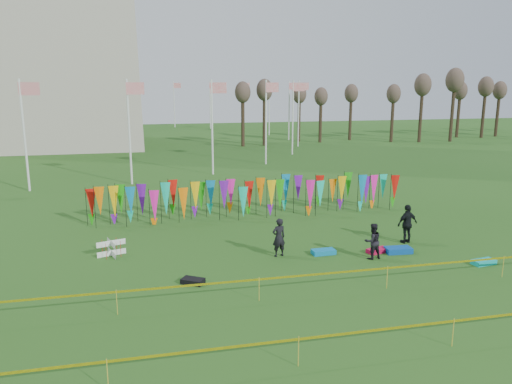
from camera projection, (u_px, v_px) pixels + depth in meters
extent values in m
plane|color=#235016|center=(295.00, 275.00, 20.36)|extent=(160.00, 160.00, 0.00)
cylinder|color=silver|center=(289.00, 111.00, 68.27)|extent=(0.16, 0.16, 8.00)
plane|color=red|center=(294.00, 86.00, 67.70)|extent=(1.40, 0.00, 1.40)
cylinder|color=silver|center=(269.00, 108.00, 74.96)|extent=(0.16, 0.16, 8.00)
plane|color=red|center=(273.00, 86.00, 74.39)|extent=(1.40, 0.00, 1.40)
cylinder|color=silver|center=(242.00, 106.00, 80.79)|extent=(0.16, 0.16, 8.00)
plane|color=red|center=(246.00, 86.00, 80.21)|extent=(1.40, 0.00, 1.40)
cylinder|color=silver|center=(210.00, 105.00, 85.34)|extent=(0.16, 0.16, 8.00)
plane|color=red|center=(213.00, 86.00, 84.77)|extent=(1.40, 0.00, 1.40)
cylinder|color=silver|center=(174.00, 105.00, 88.32)|extent=(0.16, 0.16, 8.00)
plane|color=red|center=(177.00, 85.00, 87.74)|extent=(1.40, 0.00, 1.40)
cylinder|color=silver|center=(135.00, 104.00, 89.51)|extent=(0.16, 0.16, 8.00)
plane|color=red|center=(138.00, 85.00, 88.94)|extent=(1.40, 0.00, 1.40)
cylinder|color=silver|center=(94.00, 104.00, 88.84)|extent=(0.16, 0.16, 8.00)
plane|color=red|center=(96.00, 85.00, 88.27)|extent=(1.40, 0.00, 1.40)
cylinder|color=silver|center=(49.00, 105.00, 86.36)|extent=(0.16, 0.16, 8.00)
plane|color=red|center=(51.00, 86.00, 85.78)|extent=(1.40, 0.00, 1.40)
cylinder|color=silver|center=(3.00, 106.00, 82.22)|extent=(0.16, 0.16, 8.00)
plane|color=red|center=(5.00, 86.00, 81.65)|extent=(1.40, 0.00, 1.40)
cylinder|color=silver|center=(24.00, 136.00, 35.51)|extent=(0.16, 0.16, 8.00)
plane|color=red|center=(29.00, 89.00, 34.93)|extent=(1.40, 0.00, 1.40)
cylinder|color=silver|center=(129.00, 133.00, 37.99)|extent=(0.16, 0.16, 8.00)
plane|color=red|center=(135.00, 88.00, 37.42)|extent=(1.40, 0.00, 1.40)
cylinder|color=silver|center=(212.00, 128.00, 42.13)|extent=(0.16, 0.16, 8.00)
plane|color=red|center=(219.00, 88.00, 41.55)|extent=(1.40, 0.00, 1.40)
cylinder|color=silver|center=(266.00, 123.00, 47.63)|extent=(0.16, 0.16, 8.00)
plane|color=red|center=(272.00, 87.00, 47.05)|extent=(1.40, 0.00, 1.40)
cylinder|color=silver|center=(293.00, 118.00, 54.12)|extent=(0.16, 0.16, 8.00)
plane|color=red|center=(299.00, 87.00, 53.55)|extent=(1.40, 0.00, 1.40)
cylinder|color=silver|center=(298.00, 114.00, 61.16)|extent=(0.16, 0.16, 8.00)
plane|color=red|center=(304.00, 86.00, 60.59)|extent=(1.40, 0.00, 1.40)
cylinder|color=black|center=(86.00, 207.00, 27.21)|extent=(0.03, 0.03, 2.19)
cone|color=red|center=(91.00, 202.00, 27.22)|extent=(0.64, 0.64, 1.60)
cylinder|color=black|center=(96.00, 206.00, 27.33)|extent=(0.03, 0.03, 2.19)
cone|color=orange|center=(102.00, 202.00, 27.35)|extent=(0.64, 0.64, 1.60)
cylinder|color=black|center=(107.00, 205.00, 27.45)|extent=(0.03, 0.03, 2.19)
cone|color=yellow|center=(112.00, 201.00, 27.47)|extent=(0.64, 0.64, 1.60)
cylinder|color=black|center=(118.00, 205.00, 27.58)|extent=(0.03, 0.03, 2.19)
cone|color=#1E9F12|center=(123.00, 201.00, 27.59)|extent=(0.64, 0.64, 1.60)
cylinder|color=black|center=(128.00, 204.00, 27.70)|extent=(0.03, 0.03, 2.19)
cone|color=#0A7DB8|center=(133.00, 200.00, 27.71)|extent=(0.64, 0.64, 1.60)
cylinder|color=black|center=(139.00, 204.00, 27.82)|extent=(0.03, 0.03, 2.19)
cone|color=#6D13A7|center=(143.00, 200.00, 27.84)|extent=(0.64, 0.64, 1.60)
cylinder|color=black|center=(149.00, 203.00, 27.94)|extent=(0.03, 0.03, 2.19)
cone|color=#FB1BA6|center=(154.00, 199.00, 27.96)|extent=(0.64, 0.64, 1.60)
cylinder|color=black|center=(159.00, 203.00, 28.07)|extent=(0.03, 0.03, 2.19)
cone|color=#0DC9A1|center=(164.00, 199.00, 28.08)|extent=(0.64, 0.64, 1.60)
cylinder|color=black|center=(169.00, 202.00, 28.19)|extent=(0.03, 0.03, 2.19)
cone|color=red|center=(174.00, 198.00, 28.20)|extent=(0.64, 0.64, 1.60)
cylinder|color=black|center=(179.00, 202.00, 28.31)|extent=(0.03, 0.03, 2.19)
cone|color=orange|center=(184.00, 198.00, 28.33)|extent=(0.64, 0.64, 1.60)
cylinder|color=black|center=(189.00, 201.00, 28.43)|extent=(0.03, 0.03, 2.19)
cone|color=yellow|center=(194.00, 197.00, 28.45)|extent=(0.64, 0.64, 1.60)
cylinder|color=black|center=(199.00, 201.00, 28.56)|extent=(0.03, 0.03, 2.19)
cone|color=#1E9F12|center=(204.00, 197.00, 28.57)|extent=(0.64, 0.64, 1.60)
cylinder|color=black|center=(209.00, 200.00, 28.68)|extent=(0.03, 0.03, 2.19)
cone|color=#0A7DB8|center=(213.00, 196.00, 28.69)|extent=(0.64, 0.64, 1.60)
cylinder|color=black|center=(218.00, 200.00, 28.80)|extent=(0.03, 0.03, 2.19)
cone|color=#6D13A7|center=(223.00, 196.00, 28.82)|extent=(0.64, 0.64, 1.60)
cylinder|color=black|center=(228.00, 199.00, 28.92)|extent=(0.03, 0.03, 2.19)
cone|color=#FB1BA6|center=(233.00, 195.00, 28.94)|extent=(0.64, 0.64, 1.60)
cylinder|color=black|center=(237.00, 199.00, 29.05)|extent=(0.03, 0.03, 2.19)
cone|color=#0DC9A1|center=(242.00, 195.00, 29.06)|extent=(0.64, 0.64, 1.60)
cylinder|color=black|center=(247.00, 198.00, 29.17)|extent=(0.03, 0.03, 2.19)
cone|color=red|center=(252.00, 195.00, 29.18)|extent=(0.64, 0.64, 1.60)
cylinder|color=black|center=(256.00, 198.00, 29.29)|extent=(0.03, 0.03, 2.19)
cone|color=orange|center=(261.00, 194.00, 29.31)|extent=(0.64, 0.64, 1.60)
cylinder|color=black|center=(266.00, 197.00, 29.41)|extent=(0.03, 0.03, 2.19)
cone|color=yellow|center=(270.00, 194.00, 29.43)|extent=(0.64, 0.64, 1.60)
cylinder|color=black|center=(275.00, 197.00, 29.54)|extent=(0.03, 0.03, 2.19)
cone|color=#1E9F12|center=(279.00, 193.00, 29.55)|extent=(0.64, 0.64, 1.60)
cylinder|color=black|center=(284.00, 196.00, 29.66)|extent=(0.03, 0.03, 2.19)
cone|color=#0A7DB8|center=(288.00, 193.00, 29.67)|extent=(0.64, 0.64, 1.60)
cylinder|color=black|center=(293.00, 196.00, 29.78)|extent=(0.03, 0.03, 2.19)
cone|color=#6D13A7|center=(297.00, 192.00, 29.80)|extent=(0.64, 0.64, 1.60)
cylinder|color=black|center=(302.00, 195.00, 29.90)|extent=(0.03, 0.03, 2.19)
cone|color=#FB1BA6|center=(306.00, 192.00, 29.92)|extent=(0.64, 0.64, 1.60)
cylinder|color=black|center=(311.00, 195.00, 30.02)|extent=(0.03, 0.03, 2.19)
cone|color=#0DC9A1|center=(315.00, 191.00, 30.04)|extent=(0.64, 0.64, 1.60)
cylinder|color=black|center=(320.00, 195.00, 30.15)|extent=(0.03, 0.03, 2.19)
cone|color=red|center=(324.00, 191.00, 30.16)|extent=(0.64, 0.64, 1.60)
cylinder|color=black|center=(328.00, 194.00, 30.27)|extent=(0.03, 0.03, 2.19)
cone|color=orange|center=(333.00, 190.00, 30.29)|extent=(0.64, 0.64, 1.60)
cylinder|color=black|center=(337.00, 194.00, 30.39)|extent=(0.03, 0.03, 2.19)
cone|color=yellow|center=(342.00, 190.00, 30.41)|extent=(0.64, 0.64, 1.60)
cylinder|color=black|center=(346.00, 193.00, 30.51)|extent=(0.03, 0.03, 2.19)
cone|color=#1E9F12|center=(350.00, 190.00, 30.53)|extent=(0.64, 0.64, 1.60)
cylinder|color=black|center=(354.00, 193.00, 30.64)|extent=(0.03, 0.03, 2.19)
cone|color=#0A7DB8|center=(359.00, 189.00, 30.65)|extent=(0.64, 0.64, 1.60)
cylinder|color=black|center=(363.00, 192.00, 30.76)|extent=(0.03, 0.03, 2.19)
cone|color=#6D13A7|center=(367.00, 189.00, 30.77)|extent=(0.64, 0.64, 1.60)
cylinder|color=black|center=(371.00, 192.00, 30.88)|extent=(0.03, 0.03, 2.19)
cone|color=#FB1BA6|center=(375.00, 188.00, 30.90)|extent=(0.64, 0.64, 1.60)
cylinder|color=black|center=(380.00, 191.00, 31.00)|extent=(0.03, 0.03, 2.19)
cone|color=#0DC9A1|center=(384.00, 188.00, 31.02)|extent=(0.64, 0.64, 1.60)
cylinder|color=black|center=(388.00, 191.00, 31.13)|extent=(0.03, 0.03, 2.19)
cone|color=red|center=(392.00, 188.00, 31.14)|extent=(0.64, 0.64, 1.60)
cube|color=#E6E504|center=(312.00, 275.00, 18.24)|extent=(26.00, 0.01, 0.08)
cylinder|color=gold|center=(114.00, 302.00, 16.80)|extent=(0.02, 0.02, 0.90)
cylinder|color=gold|center=(258.00, 289.00, 17.88)|extent=(0.02, 0.02, 0.90)
cylinder|color=gold|center=(386.00, 277.00, 18.97)|extent=(0.02, 0.02, 0.90)
cylinder|color=gold|center=(500.00, 267.00, 20.06)|extent=(0.02, 0.02, 0.90)
cube|color=#E6E504|center=(363.00, 332.00, 14.06)|extent=(26.00, 0.01, 0.08)
cylinder|color=gold|center=(106.00, 375.00, 12.62)|extent=(0.02, 0.02, 0.90)
cylinder|color=gold|center=(295.00, 352.00, 13.70)|extent=(0.02, 0.02, 0.90)
cylinder|color=gold|center=(456.00, 332.00, 14.79)|extent=(0.02, 0.02, 0.90)
cylinder|color=#3C2D1E|center=(237.00, 120.00, 62.89)|extent=(0.44, 0.44, 6.40)
ellipsoid|color=brown|center=(237.00, 92.00, 62.17)|extent=(1.92, 1.92, 2.56)
cylinder|color=#3C2D1E|center=(268.00, 119.00, 63.76)|extent=(0.44, 0.44, 6.40)
ellipsoid|color=brown|center=(268.00, 92.00, 63.04)|extent=(1.92, 1.92, 2.56)
cylinder|color=#3C2D1E|center=(298.00, 119.00, 64.63)|extent=(0.44, 0.44, 6.40)
ellipsoid|color=brown|center=(298.00, 92.00, 63.91)|extent=(1.92, 1.92, 2.56)
cylinder|color=#3C2D1E|center=(327.00, 118.00, 65.50)|extent=(0.44, 0.44, 6.40)
ellipsoid|color=brown|center=(328.00, 92.00, 64.78)|extent=(1.92, 1.92, 2.56)
cylinder|color=#3C2D1E|center=(355.00, 118.00, 66.37)|extent=(0.44, 0.44, 6.40)
ellipsoid|color=brown|center=(356.00, 92.00, 65.66)|extent=(1.92, 1.92, 2.56)
cylinder|color=#3C2D1E|center=(383.00, 117.00, 67.24)|extent=(0.44, 0.44, 6.40)
ellipsoid|color=brown|center=(384.00, 92.00, 66.53)|extent=(1.92, 1.92, 2.56)
cylinder|color=#3C2D1E|center=(410.00, 117.00, 68.11)|extent=(0.44, 0.44, 6.40)
ellipsoid|color=brown|center=(411.00, 92.00, 67.40)|extent=(1.92, 1.92, 2.56)
cylinder|color=#3C2D1E|center=(436.00, 116.00, 68.98)|extent=(0.44, 0.44, 6.40)
ellipsoid|color=brown|center=(438.00, 92.00, 68.27)|extent=(1.92, 1.92, 2.56)
cylinder|color=#3C2D1E|center=(461.00, 116.00, 69.85)|extent=(0.44, 0.44, 6.40)
ellipsoid|color=brown|center=(464.00, 92.00, 69.14)|extent=(1.92, 1.92, 2.56)
cylinder|color=#3C2D1E|center=(486.00, 116.00, 70.72)|extent=(0.44, 0.44, 6.40)
ellipsoid|color=brown|center=(489.00, 91.00, 70.01)|extent=(1.92, 1.92, 2.56)
cylinder|color=#3C2D1E|center=(511.00, 115.00, 71.60)|extent=(0.44, 0.44, 6.40)
cylinder|color=red|center=(103.00, 251.00, 22.20)|extent=(0.02, 0.02, 0.74)
cylinder|color=red|center=(119.00, 250.00, 22.34)|extent=(0.02, 0.02, 0.74)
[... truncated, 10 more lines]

